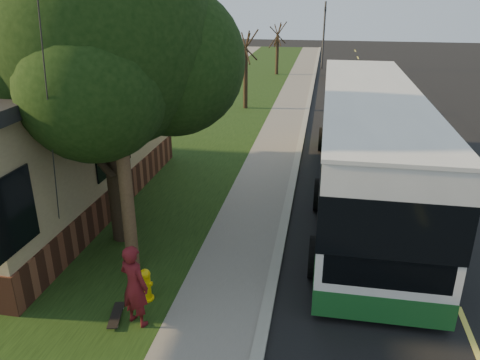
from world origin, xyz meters
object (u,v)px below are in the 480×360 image
(transit_bus, at_px, (367,143))
(dumpster, at_px, (56,148))
(bare_tree_far, at_px, (277,49))
(bare_tree_near, at_px, (246,71))
(skateboarder, at_px, (134,286))
(fire_hydrant, at_px, (146,285))
(skateboard_main, at_px, (116,315))
(traffic_signal, at_px, (324,31))
(distant_car, at_px, (345,69))
(leafy_tree, at_px, (107,41))
(utility_pole, at_px, (115,78))

(transit_bus, relative_size, dumpster, 7.50)
(dumpster, bearing_deg, bare_tree_far, 74.92)
(bare_tree_near, distance_m, skateboarder, 18.83)
(fire_hydrant, xyz_separation_m, skateboard_main, (-0.39, -0.71, -0.30))
(traffic_signal, relative_size, distant_car, 1.36)
(dumpster, bearing_deg, skateboard_main, -53.63)
(leafy_tree, xyz_separation_m, traffic_signal, (4.67, 31.35, -2.00))
(bare_tree_far, bearing_deg, distant_car, -6.58)
(skateboard_main, height_order, distant_car, distant_car)
(utility_pole, xyz_separation_m, bare_tree_near, (-0.19, 17.01, -2.48))
(bare_tree_far, distance_m, distant_car, 5.49)
(fire_hydrant, bearing_deg, utility_pole, 125.38)
(leafy_tree, xyz_separation_m, skateboarder, (1.67, -3.41, -4.22))
(skateboarder, relative_size, skateboard_main, 2.03)
(bare_tree_far, xyz_separation_m, distant_car, (5.29, -0.61, -1.32))
(leafy_tree, height_order, distant_car, leafy_tree)
(fire_hydrant, height_order, utility_pole, utility_pole)
(fire_hydrant, xyz_separation_m, skateboarder, (0.10, -0.76, 0.51))
(utility_pole, height_order, dumpster, utility_pole)
(fire_hydrant, distance_m, skateboard_main, 0.86)
(transit_bus, relative_size, skateboard_main, 15.13)
(leafy_tree, bearing_deg, dumpster, 135.03)
(bare_tree_near, height_order, transit_bus, bare_tree_near)
(utility_pole, bearing_deg, skateboarder, -65.37)
(skateboard_main, distance_m, distant_car, 30.56)
(skateboarder, bearing_deg, skateboard_main, 15.71)
(utility_pole, xyz_separation_m, leafy_tree, (-0.87, 1.66, 0.54))
(transit_bus, height_order, skateboarder, transit_bus)
(traffic_signal, height_order, skateboard_main, traffic_signal)
(leafy_tree, distance_m, transit_bus, 8.16)
(leafy_tree, relative_size, distant_car, 1.93)
(transit_bus, distance_m, dumpster, 11.45)
(fire_hydrant, xyz_separation_m, traffic_signal, (3.10, 34.00, 2.73))
(bare_tree_far, xyz_separation_m, transit_bus, (5.28, -23.59, -0.13))
(skateboard_main, bearing_deg, bare_tree_far, 90.02)
(transit_bus, xyz_separation_m, distant_car, (0.01, 22.98, -1.19))
(bare_tree_far, height_order, dumpster, bare_tree_far)
(traffic_signal, bearing_deg, utility_pole, -96.58)
(bare_tree_far, xyz_separation_m, traffic_signal, (3.50, 4.00, 1.16))
(bare_tree_far, relative_size, transit_bus, 0.31)
(traffic_signal, height_order, distant_car, traffic_signal)
(fire_hydrant, height_order, skateboard_main, fire_hydrant)
(utility_pole, bearing_deg, fire_hydrant, -54.62)
(utility_pole, bearing_deg, transit_bus, 44.10)
(leafy_tree, distance_m, distant_car, 27.87)
(distant_car, bearing_deg, traffic_signal, 109.35)
(transit_bus, bearing_deg, dumpster, 174.36)
(leafy_tree, distance_m, skateboard_main, 6.17)
(utility_pole, xyz_separation_m, distant_car, (5.60, 28.40, -3.94))
(fire_hydrant, xyz_separation_m, distant_car, (4.89, 29.39, 0.26))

